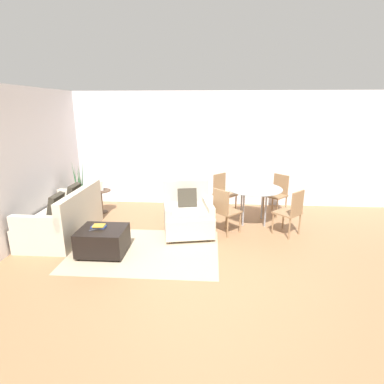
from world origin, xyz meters
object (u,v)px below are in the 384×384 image
(dining_table, at_px, (254,192))
(dining_chair_far_right, at_px, (278,191))
(couch, at_px, (64,220))
(dining_chair_near_right, at_px, (292,210))
(armchair, at_px, (188,215))
(side_table, at_px, (101,197))
(book_stack, at_px, (99,226))
(dining_chair_far_left, at_px, (222,190))
(picture_frame, at_px, (100,186))
(potted_plant, at_px, (81,202))
(dining_chair_near_left, at_px, (224,208))
(tv_remote_primary, at_px, (94,230))
(ottoman, at_px, (103,240))

(dining_table, height_order, dining_chair_far_right, dining_chair_far_right)
(couch, height_order, dining_chair_near_right, couch)
(dining_chair_near_right, bearing_deg, armchair, -179.21)
(side_table, xyz_separation_m, dining_chair_far_right, (4.07, 0.24, 0.14))
(book_stack, xyz_separation_m, dining_chair_far_left, (2.13, 2.18, 0.05))
(picture_frame, bearing_deg, side_table, -90.00)
(book_stack, bearing_deg, dining_chair_far_left, 45.65)
(side_table, bearing_deg, potted_plant, 178.32)
(book_stack, relative_size, dining_chair_near_left, 0.27)
(armchair, xyz_separation_m, tv_remote_primary, (-1.47, -0.99, 0.08))
(tv_remote_primary, relative_size, potted_plant, 0.11)
(picture_frame, bearing_deg, dining_chair_far_right, 3.39)
(ottoman, height_order, dining_chair_far_right, dining_chair_far_right)
(picture_frame, bearing_deg, armchair, -26.68)
(ottoman, bearing_deg, dining_chair_near_left, 25.16)
(armchair, relative_size, ottoman, 1.40)
(dining_chair_far_left, distance_m, dining_chair_far_right, 1.27)
(picture_frame, bearing_deg, dining_chair_far_left, 4.92)
(picture_frame, bearing_deg, potted_plant, 178.33)
(couch, xyz_separation_m, ottoman, (0.99, -0.69, -0.07))
(couch, bearing_deg, side_table, 79.20)
(dining_chair_near_right, bearing_deg, dining_chair_near_left, 180.00)
(couch, relative_size, armchair, 1.62)
(dining_chair_near_right, xyz_separation_m, dining_chair_far_right, (0.00, 1.27, 0.00))
(couch, bearing_deg, dining_chair_far_right, 19.72)
(couch, height_order, dining_table, couch)
(tv_remote_primary, bearing_deg, dining_chair_far_left, 46.33)
(couch, height_order, armchair, armchair)
(couch, xyz_separation_m, tv_remote_primary, (0.87, -0.73, 0.14))
(side_table, xyz_separation_m, dining_chair_near_right, (4.07, -1.03, 0.14))
(dining_chair_far_right, bearing_deg, side_table, -176.61)
(potted_plant, bearing_deg, dining_chair_far_right, 2.83)
(tv_remote_primary, xyz_separation_m, dining_chair_far_right, (3.45, 2.28, 0.07))
(picture_frame, bearing_deg, tv_remote_primary, -73.05)
(side_table, xyz_separation_m, picture_frame, (0.00, 0.00, 0.26))
(ottoman, xyz_separation_m, tv_remote_primary, (-0.12, -0.05, 0.21))
(book_stack, relative_size, dining_chair_far_left, 0.27)
(potted_plant, height_order, dining_table, potted_plant)
(dining_chair_near_left, xyz_separation_m, dining_chair_near_right, (1.27, 0.00, 0.00))
(ottoman, distance_m, dining_chair_far_left, 3.05)
(potted_plant, distance_m, dining_chair_far_left, 3.32)
(book_stack, relative_size, side_table, 0.45)
(armchair, relative_size, picture_frame, 4.96)
(dining_chair_near_left, distance_m, dining_chair_far_right, 1.79)
(book_stack, distance_m, picture_frame, 2.06)
(couch, relative_size, ottoman, 2.26)
(tv_remote_primary, xyz_separation_m, picture_frame, (-0.62, 2.04, 0.19))
(armchair, bearing_deg, dining_chair_near_right, 0.79)
(armchair, relative_size, dining_table, 0.93)
(tv_remote_primary, distance_m, picture_frame, 2.14)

